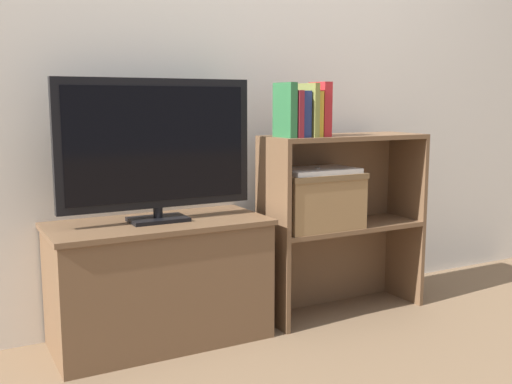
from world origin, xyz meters
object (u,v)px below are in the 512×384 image
book_forest (285,110)px  book_maroon (292,114)px  tv_stand (160,281)px  laptop (318,170)px  book_mustard (312,114)px  book_crimson (320,109)px  book_navy (300,114)px  tv (156,146)px  storage_basket_left (317,198)px  book_olive (307,110)px

book_forest → book_maroon: (0.03, 0.00, -0.02)m
tv_stand → laptop: laptop is taller
book_mustard → book_forest: bearing=180.0°
book_mustard → book_crimson: 0.04m
tv_stand → book_navy: bearing=-8.4°
book_navy → tv: bearing=171.8°
book_mustard → book_crimson: (0.04, 0.00, 0.02)m
tv_stand → book_mustard: (0.65, -0.09, 0.65)m
book_maroon → storage_basket_left: (0.14, 0.02, -0.36)m
book_maroon → laptop: size_ratio=0.58×
book_forest → laptop: bearing=5.6°
tv_stand → book_crimson: (0.69, -0.09, 0.67)m
book_maroon → book_olive: book_olive is taller
storage_basket_left → laptop: 0.12m
book_forest → storage_basket_left: (0.18, 0.02, -0.38)m
book_olive → storage_basket_left: book_olive is taller
tv → book_crimson: size_ratio=3.39×
book_olive → book_crimson: 0.06m
tv_stand → book_olive: bearing=-7.9°
tv → book_navy: tv is taller
book_maroon → book_crimson: size_ratio=0.84×
tv → book_navy: size_ratio=4.05×
tv → book_mustard: size_ratio=4.08×
tv → book_crimson: (0.69, -0.09, 0.14)m
tv_stand → book_mustard: bearing=-7.6°
book_mustard → book_crimson: bearing=0.0°
book_forest → book_navy: bearing=0.0°
tv → book_maroon: 0.57m
book_forest → storage_basket_left: 0.42m
tv_stand → book_maroon: bearing=-9.0°
book_mustard → book_maroon: bearing=180.0°
laptop → book_olive: bearing=-165.9°
tv_stand → book_mustard: book_mustard is taller
tv_stand → book_olive: 0.92m
book_olive → storage_basket_left: 0.38m
tv → book_olive: size_ratio=3.48×
book_forest → book_mustard: size_ratio=1.18×
book_navy → laptop: (0.10, 0.02, -0.24)m
tv_stand → book_crimson: size_ratio=3.76×
book_navy → book_mustard: size_ratio=1.01×
book_mustard → book_navy: bearing=180.0°
book_olive → book_crimson: book_crimson is taller
tv_stand → book_forest: size_ratio=3.84×
book_navy → storage_basket_left: bearing=9.3°
book_olive → storage_basket_left: (0.07, 0.02, -0.38)m
book_navy → book_forest: bearing=180.0°
book_crimson → tv: bearing=172.9°
book_navy → book_crimson: bearing=0.0°
book_forest → laptop: 0.31m
book_olive → laptop: bearing=14.1°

